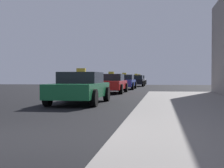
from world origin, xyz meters
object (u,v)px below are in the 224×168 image
(car_red, at_px, (111,83))
(car_black, at_px, (136,81))
(car_green, at_px, (80,87))
(car_blue, at_px, (124,82))
(car_silver, at_px, (139,80))

(car_red, height_order, car_black, same)
(car_green, height_order, car_black, same)
(car_blue, bearing_deg, car_silver, -90.47)
(car_red, relative_size, car_silver, 1.04)
(car_green, distance_m, car_blue, 15.55)
(car_green, distance_m, car_red, 8.78)
(car_silver, bearing_deg, car_black, 91.47)
(car_red, xyz_separation_m, car_silver, (0.27, 24.29, -0.00))
(car_silver, bearing_deg, car_red, 89.36)
(car_green, relative_size, car_red, 0.95)
(car_green, relative_size, car_black, 0.97)
(car_black, height_order, car_silver, same)
(car_blue, height_order, car_black, same)
(car_blue, xyz_separation_m, car_silver, (0.14, 17.52, -0.00))
(car_black, bearing_deg, car_red, 88.19)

